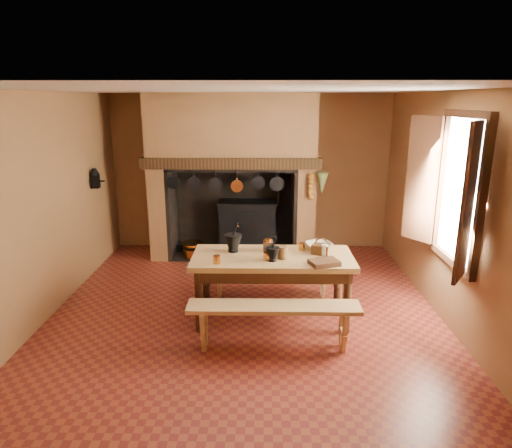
{
  "coord_description": "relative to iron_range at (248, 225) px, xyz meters",
  "views": [
    {
      "loc": [
        0.22,
        -5.51,
        2.69
      ],
      "look_at": [
        0.13,
        0.3,
        1.1
      ],
      "focal_mm": 32.0,
      "sensor_mm": 36.0,
      "label": 1
    }
  ],
  "objects": [
    {
      "name": "window",
      "position": [
        2.39,
        -2.85,
        1.22
      ],
      "size": [
        0.39,
        1.75,
        1.76
      ],
      "color": "white",
      "rests_on": "wall_right"
    },
    {
      "name": "wicker_basket",
      "position": [
        0.99,
        -2.62,
        0.43
      ],
      "size": [
        0.26,
        0.23,
        0.21
      ],
      "rotation": [
        0.0,
        0.0,
        -0.42
      ],
      "color": "#4C2617",
      "rests_on": "work_table"
    },
    {
      "name": "hearth_pans",
      "position": [
        -1.01,
        -0.23,
        -0.39
      ],
      "size": [
        0.51,
        0.62,
        0.2
      ],
      "color": "orange",
      "rests_on": "floor"
    },
    {
      "name": "hanging_pans",
      "position": [
        -0.3,
        -0.64,
        0.88
      ],
      "size": [
        1.92,
        0.29,
        0.27
      ],
      "color": "black",
      "rests_on": "chimney_breast"
    },
    {
      "name": "stoneware_crock",
      "position": [
        0.5,
        -2.79,
        0.44
      ],
      "size": [
        0.12,
        0.12,
        0.15
      ],
      "primitive_type": "cylinder",
      "rotation": [
        0.0,
        0.0,
        -0.0
      ],
      "color": "brown",
      "rests_on": "work_table"
    },
    {
      "name": "wooden_tray",
      "position": [
        0.97,
        -3.0,
        0.39
      ],
      "size": [
        0.38,
        0.33,
        0.06
      ],
      "primitive_type": "cube",
      "rotation": [
        0.0,
        0.0,
        0.33
      ],
      "color": "#3B1E13",
      "rests_on": "work_table"
    },
    {
      "name": "mortar_large",
      "position": [
        -0.1,
        -2.54,
        0.49
      ],
      "size": [
        0.22,
        0.22,
        0.38
      ],
      "rotation": [
        0.0,
        0.0,
        0.34
      ],
      "color": "black",
      "rests_on": "work_table"
    },
    {
      "name": "onion_string",
      "position": [
        1.04,
        -0.66,
        0.85
      ],
      "size": [
        0.12,
        0.1,
        0.46
      ],
      "primitive_type": null,
      "color": "#A75F1E",
      "rests_on": "chimney_breast"
    },
    {
      "name": "mixing_bowl",
      "position": [
        0.98,
        -2.44,
        0.41
      ],
      "size": [
        0.41,
        0.41,
        0.08
      ],
      "primitive_type": "imported",
      "rotation": [
        0.0,
        0.0,
        0.26
      ],
      "color": "#B4AA8A",
      "rests_on": "work_table"
    },
    {
      "name": "brass_mug_b",
      "position": [
        0.76,
        -2.47,
        0.41
      ],
      "size": [
        0.1,
        0.1,
        0.09
      ],
      "primitive_type": "cylinder",
      "rotation": [
        0.0,
        0.0,
        0.28
      ],
      "color": "orange",
      "rests_on": "work_table"
    },
    {
      "name": "wall_right",
      "position": [
        2.54,
        -2.45,
        0.92
      ],
      "size": [
        0.02,
        5.5,
        2.8
      ],
      "primitive_type": "cube",
      "color": "brown",
      "rests_on": "floor"
    },
    {
      "name": "mortar_small",
      "position": [
        0.38,
        -2.88,
        0.46
      ],
      "size": [
        0.17,
        0.17,
        0.29
      ],
      "rotation": [
        0.0,
        0.0,
        0.17
      ],
      "color": "black",
      "rests_on": "work_table"
    },
    {
      "name": "iron_range",
      "position": [
        0.0,
        0.0,
        0.0
      ],
      "size": [
        1.12,
        0.55,
        1.6
      ],
      "color": "black",
      "rests_on": "floor"
    },
    {
      "name": "brass_cup",
      "position": [
        0.33,
        -2.85,
        0.41
      ],
      "size": [
        0.13,
        0.13,
        0.1
      ],
      "primitive_type": "imported",
      "rotation": [
        0.0,
        0.0,
        0.11
      ],
      "color": "orange",
      "rests_on": "work_table"
    },
    {
      "name": "glass_jar",
      "position": [
        1.02,
        -2.68,
        0.44
      ],
      "size": [
        0.08,
        0.08,
        0.14
      ],
      "primitive_type": "cylinder",
      "rotation": [
        0.0,
        0.0,
        -0.02
      ],
      "color": "beige",
      "rests_on": "work_table"
    },
    {
      "name": "coffee_grinder",
      "position": [
        0.33,
        -2.5,
        0.44
      ],
      "size": [
        0.17,
        0.13,
        0.2
      ],
      "rotation": [
        0.0,
        0.0,
        0.01
      ],
      "color": "#3B1E13",
      "rests_on": "work_table"
    },
    {
      "name": "work_table",
      "position": [
        0.39,
        -2.69,
        0.23
      ],
      "size": [
        1.96,
        0.87,
        0.85
      ],
      "color": "tan",
      "rests_on": "floor"
    },
    {
      "name": "floor",
      "position": [
        0.04,
        -2.45,
        -0.48
      ],
      "size": [
        5.5,
        5.5,
        0.0
      ],
      "primitive_type": "plane",
      "color": "maroon",
      "rests_on": "ground"
    },
    {
      "name": "brass_mug_a",
      "position": [
        -0.27,
        -2.98,
        0.41
      ],
      "size": [
        0.11,
        0.11,
        0.1
      ],
      "primitive_type": "cylinder",
      "rotation": [
        0.0,
        0.0,
        0.4
      ],
      "color": "orange",
      "rests_on": "work_table"
    },
    {
      "name": "bench_back",
      "position": [
        0.39,
        -2.02,
        -0.11
      ],
      "size": [
        1.79,
        0.31,
        0.5
      ],
      "color": "tan",
      "rests_on": "floor"
    },
    {
      "name": "bench_front",
      "position": [
        0.39,
        -3.41,
        -0.09
      ],
      "size": [
        1.89,
        0.33,
        0.53
      ],
      "color": "tan",
      "rests_on": "floor"
    },
    {
      "name": "wall_coffee_mill",
      "position": [
        -2.38,
        -0.9,
        1.03
      ],
      "size": [
        0.23,
        0.16,
        0.31
      ],
      "color": "black",
      "rests_on": "wall_left"
    },
    {
      "name": "ceiling",
      "position": [
        0.04,
        -2.45,
        2.32
      ],
      "size": [
        5.5,
        5.5,
        0.0
      ],
      "primitive_type": "plane",
      "rotation": [
        3.14,
        0.0,
        0.0
      ],
      "color": "silver",
      "rests_on": "back_wall"
    },
    {
      "name": "herb_bunch",
      "position": [
        1.22,
        -0.66,
        0.9
      ],
      "size": [
        0.2,
        0.2,
        0.35
      ],
      "primitive_type": "cone",
      "rotation": [
        3.14,
        0.0,
        0.0
      ],
      "color": "#4A5528",
      "rests_on": "chimney_breast"
    },
    {
      "name": "back_wall",
      "position": [
        0.04,
        0.3,
        0.92
      ],
      "size": [
        5.0,
        0.02,
        2.8
      ],
      "primitive_type": "cube",
      "color": "brown",
      "rests_on": "floor"
    },
    {
      "name": "wall_front",
      "position": [
        0.04,
        -5.2,
        0.92
      ],
      "size": [
        5.0,
        0.02,
        2.8
      ],
      "primitive_type": "cube",
      "color": "brown",
      "rests_on": "floor"
    },
    {
      "name": "wall_left",
      "position": [
        -2.46,
        -2.45,
        0.92
      ],
      "size": [
        0.02,
        5.5,
        2.8
      ],
      "primitive_type": "cube",
      "color": "brown",
      "rests_on": "floor"
    },
    {
      "name": "chimney_breast",
      "position": [
        -0.26,
        -0.14,
        1.33
      ],
      "size": [
        2.95,
        0.96,
        2.8
      ],
      "color": "brown",
      "rests_on": "floor"
    }
  ]
}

